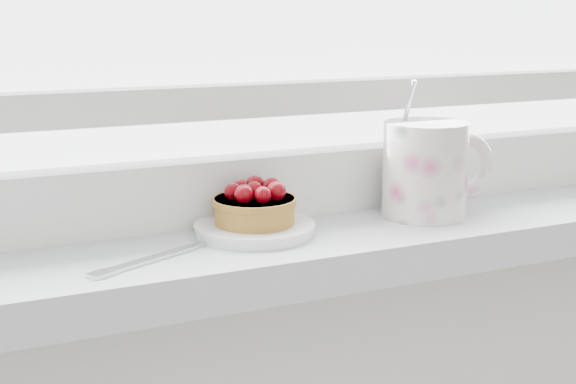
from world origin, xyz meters
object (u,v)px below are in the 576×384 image
saucer (255,229)px  raspberry_tart (255,205)px  floral_mug (428,167)px  fork (179,251)px

saucer → raspberry_tart: size_ratio=1.45×
saucer → floral_mug: size_ratio=0.82×
saucer → fork: bearing=-163.2°
floral_mug → fork: bearing=-176.5°
raspberry_tart → floral_mug: floral_mug is taller
floral_mug → saucer: bearing=177.4°
raspberry_tart → floral_mug: size_ratio=0.57×
saucer → fork: (-0.09, -0.03, -0.00)m
saucer → raspberry_tart: bearing=10.0°
floral_mug → fork: (-0.29, -0.02, -0.05)m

